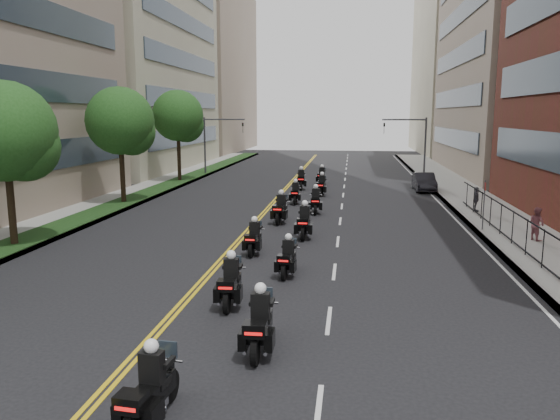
# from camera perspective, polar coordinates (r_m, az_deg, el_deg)

# --- Properties ---
(ground) EXTENTS (160.00, 160.00, 0.00)m
(ground) POSITION_cam_1_polar(r_m,az_deg,el_deg) (12.31, -11.92, -18.96)
(ground) COLOR black
(ground) RESTS_ON ground
(sidewalk_right) EXTENTS (4.00, 90.00, 0.15)m
(sidewalk_right) POSITION_cam_1_polar(r_m,az_deg,el_deg) (36.54, 20.41, 0.17)
(sidewalk_right) COLOR gray
(sidewalk_right) RESTS_ON ground
(sidewalk_left) EXTENTS (4.00, 90.00, 0.15)m
(sidewalk_left) POSITION_cam_1_polar(r_m,az_deg,el_deg) (38.93, -16.49, 0.96)
(sidewalk_left) COLOR gray
(sidewalk_left) RESTS_ON ground
(grass_strip) EXTENTS (2.00, 90.00, 0.04)m
(grass_strip) POSITION_cam_1_polar(r_m,az_deg,el_deg) (38.60, -15.41, 1.08)
(grass_strip) COLOR black
(grass_strip) RESTS_ON sidewalk_left
(building_right_tan) EXTENTS (15.11, 28.00, 30.00)m
(building_right_tan) POSITION_cam_1_polar(r_m,az_deg,el_deg) (61.44, 25.42, 17.58)
(building_right_tan) COLOR gray
(building_right_tan) RESTS_ON ground
(building_right_far) EXTENTS (15.00, 28.00, 26.00)m
(building_right_far) POSITION_cam_1_polar(r_m,az_deg,el_deg) (90.17, 19.40, 13.96)
(building_right_far) COLOR #A8A287
(building_right_far) RESTS_ON ground
(building_left_mid) EXTENTS (16.11, 28.00, 34.00)m
(building_left_mid) POSITION_cam_1_polar(r_m,az_deg,el_deg) (64.52, -17.17, 19.48)
(building_left_mid) COLOR #A8A287
(building_left_mid) RESTS_ON ground
(building_left_far) EXTENTS (16.00, 28.00, 26.00)m
(building_left_far) POSITION_cam_1_polar(r_m,az_deg,el_deg) (92.07, -9.07, 14.30)
(building_left_far) COLOR gray
(building_left_far) RESTS_ON ground
(iron_fence) EXTENTS (0.05, 28.00, 1.50)m
(iron_fence) POSITION_cam_1_polar(r_m,az_deg,el_deg) (23.81, 25.05, -3.11)
(iron_fence) COLOR black
(iron_fence) RESTS_ON sidewalk_right
(street_trees) EXTENTS (4.40, 38.40, 7.98)m
(street_trees) POSITION_cam_1_polar(r_m,az_deg,el_deg) (32.32, -19.98, 8.02)
(street_trees) COLOR #301F15
(street_trees) RESTS_ON ground
(traffic_signal_right) EXTENTS (4.09, 0.20, 5.60)m
(traffic_signal_right) POSITION_cam_1_polar(r_m,az_deg,el_deg) (52.48, 13.91, 7.29)
(traffic_signal_right) COLOR #3F3F44
(traffic_signal_right) RESTS_ON ground
(traffic_signal_left) EXTENTS (4.09, 0.20, 5.60)m
(traffic_signal_left) POSITION_cam_1_polar(r_m,az_deg,el_deg) (53.83, -6.89, 7.57)
(traffic_signal_left) COLOR #3F3F44
(traffic_signal_left) RESTS_ON ground
(motorcycle_0) EXTENTS (0.63, 2.29, 1.69)m
(motorcycle_0) POSITION_cam_1_polar(r_m,az_deg,el_deg) (11.27, -13.46, -18.04)
(motorcycle_0) COLOR black
(motorcycle_0) RESTS_ON ground
(motorcycle_1) EXTENTS (0.55, 2.40, 1.77)m
(motorcycle_1) POSITION_cam_1_polar(r_m,az_deg,el_deg) (13.95, -2.13, -11.96)
(motorcycle_1) COLOR black
(motorcycle_1) RESTS_ON ground
(motorcycle_2) EXTENTS (0.57, 2.36, 1.74)m
(motorcycle_2) POSITION_cam_1_polar(r_m,az_deg,el_deg) (17.22, -5.16, -7.71)
(motorcycle_2) COLOR black
(motorcycle_2) RESTS_ON ground
(motorcycle_3) EXTENTS (0.56, 2.12, 1.56)m
(motorcycle_3) POSITION_cam_1_polar(r_m,az_deg,el_deg) (20.26, 0.81, -5.15)
(motorcycle_3) COLOR black
(motorcycle_3) RESTS_ON ground
(motorcycle_4) EXTENTS (0.50, 2.18, 1.61)m
(motorcycle_4) POSITION_cam_1_polar(r_m,az_deg,el_deg) (23.39, -2.73, -3.05)
(motorcycle_4) COLOR black
(motorcycle_4) RESTS_ON ground
(motorcycle_5) EXTENTS (0.56, 2.46, 1.82)m
(motorcycle_5) POSITION_cam_1_polar(r_m,az_deg,el_deg) (26.36, 2.57, -1.38)
(motorcycle_5) COLOR black
(motorcycle_5) RESTS_ON ground
(motorcycle_6) EXTENTS (0.62, 2.47, 1.82)m
(motorcycle_6) POSITION_cam_1_polar(r_m,az_deg,el_deg) (29.96, 0.08, 0.02)
(motorcycle_6) COLOR black
(motorcycle_6) RESTS_ON ground
(motorcycle_7) EXTENTS (0.57, 2.37, 1.75)m
(motorcycle_7) POSITION_cam_1_polar(r_m,az_deg,el_deg) (32.95, 3.74, 0.86)
(motorcycle_7) COLOR black
(motorcycle_7) RESTS_ON ground
(motorcycle_8) EXTENTS (0.53, 2.24, 1.65)m
(motorcycle_8) POSITION_cam_1_polar(r_m,az_deg,el_deg) (36.46, 1.62, 1.70)
(motorcycle_8) COLOR black
(motorcycle_8) RESTS_ON ground
(motorcycle_9) EXTENTS (0.60, 2.35, 1.74)m
(motorcycle_9) POSITION_cam_1_polar(r_m,az_deg,el_deg) (40.19, 4.38, 2.50)
(motorcycle_9) COLOR black
(motorcycle_9) RESTS_ON ground
(motorcycle_10) EXTENTS (0.63, 2.48, 1.83)m
(motorcycle_10) POSITION_cam_1_polar(r_m,az_deg,el_deg) (43.40, 2.22, 3.13)
(motorcycle_10) COLOR black
(motorcycle_10) RESTS_ON ground
(motorcycle_11) EXTENTS (0.60, 2.28, 1.68)m
(motorcycle_11) POSITION_cam_1_polar(r_m,az_deg,el_deg) (46.60, 4.38, 3.51)
(motorcycle_11) COLOR black
(motorcycle_11) RESTS_ON ground
(parked_sedan) EXTENTS (1.51, 4.26, 1.40)m
(parked_sedan) POSITION_cam_1_polar(r_m,az_deg,el_deg) (43.92, 14.83, 2.85)
(parked_sedan) COLOR black
(parked_sedan) RESTS_ON ground
(pedestrian_b) EXTENTS (0.86, 0.93, 1.55)m
(pedestrian_b) POSITION_cam_1_polar(r_m,az_deg,el_deg) (27.80, 25.24, -1.30)
(pedestrian_b) COLOR #894A52
(pedestrian_b) RESTS_ON sidewalk_right
(pedestrian_c) EXTENTS (0.52, 0.92, 1.48)m
(pedestrian_c) POSITION_cam_1_polar(r_m,az_deg,el_deg) (34.62, 19.82, 1.06)
(pedestrian_c) COLOR #44424A
(pedestrian_c) RESTS_ON sidewalk_right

